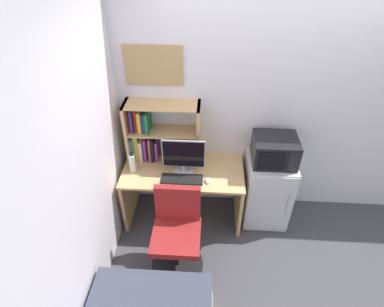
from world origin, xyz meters
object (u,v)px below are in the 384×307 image
wall_corkboard (153,65)px  mini_fridge (267,190)px  microwave (275,150)px  desk_chair (177,236)px  monitor (184,156)px  water_bottle (132,163)px  computer_mouse (208,181)px  hutch_bookshelf (151,133)px  keyboard (182,179)px

wall_corkboard → mini_fridge: bearing=-11.8°
microwave → wall_corkboard: (-1.25, 0.26, 0.77)m
desk_chair → wall_corkboard: size_ratio=1.60×
microwave → wall_corkboard: bearing=168.3°
monitor → wall_corkboard: size_ratio=0.78×
water_bottle → desk_chair: (0.52, -0.59, -0.43)m
computer_mouse → desk_chair: bearing=-121.1°
monitor → mini_fridge: bearing=5.7°
hutch_bookshelf → water_bottle: size_ratio=3.36×
microwave → desk_chair: (-0.96, -0.70, -0.59)m
desk_chair → hutch_bookshelf: bearing=112.3°
hutch_bookshelf → desk_chair: 1.12m
wall_corkboard → water_bottle: bearing=-122.2°
water_bottle → mini_fridge: 1.55m
keyboard → mini_fridge: 1.02m
monitor → desk_chair: (-0.02, -0.60, -0.53)m
computer_mouse → wall_corkboard: size_ratio=0.16×
monitor → mini_fridge: (0.94, 0.09, -0.51)m
keyboard → microwave: microwave is taller
hutch_bookshelf → computer_mouse: hutch_bookshelf is taller
keyboard → mini_fridge: (0.95, 0.22, -0.31)m
hutch_bookshelf → water_bottle: hutch_bookshelf is taller
water_bottle → mini_fridge: water_bottle is taller
monitor → keyboard: monitor is taller
keyboard → computer_mouse: (0.27, -0.01, 0.01)m
water_bottle → mini_fridge: bearing=4.2°
desk_chair → mini_fridge: bearing=36.0°
water_bottle → hutch_bookshelf: bearing=55.2°
computer_mouse → wall_corkboard: wall_corkboard is taller
microwave → wall_corkboard: size_ratio=0.78×
hutch_bookshelf → microwave: hutch_bookshelf is taller
monitor → keyboard: 0.24m
microwave → monitor: bearing=-174.1°
hutch_bookshelf → water_bottle: bearing=-124.8°
microwave → desk_chair: bearing=-143.9°
monitor → computer_mouse: bearing=-28.2°
mini_fridge → desk_chair: 1.19m
monitor → microwave: bearing=5.9°
desk_chair → monitor: bearing=88.0°
monitor → computer_mouse: (0.26, -0.14, -0.20)m
keyboard → wall_corkboard: (-0.30, 0.48, 1.03)m
mini_fridge → desk_chair: size_ratio=0.92×
monitor → microwave: size_ratio=1.00×
keyboard → microwave: 1.01m
water_bottle → microwave: (1.49, 0.11, 0.16)m
keyboard → desk_chair: bearing=-91.5°
monitor → water_bottle: (-0.55, -0.01, -0.10)m
hutch_bookshelf → water_bottle: 0.38m
water_bottle → mini_fridge: size_ratio=0.28×
monitor → mini_fridge: monitor is taller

